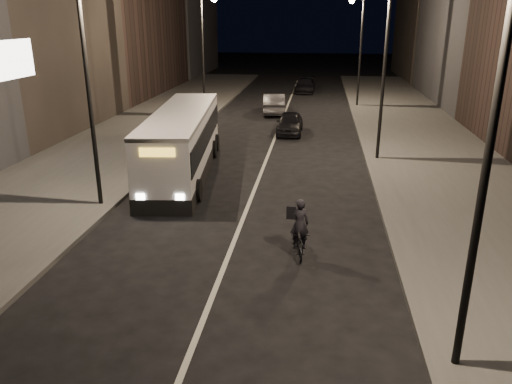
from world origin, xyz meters
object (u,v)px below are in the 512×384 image
(streetlight_right_mid, at_px, (380,52))
(car_mid, at_px, (274,103))
(cyclist_on_bicycle, at_px, (299,237))
(car_near, at_px, (290,123))
(streetlight_left_far, at_px, (206,41))
(streetlight_right_far, at_px, (358,38))
(car_far, at_px, (305,85))
(streetlight_right_near, at_px, (479,113))
(city_bus, at_px, (182,140))
(streetlight_left_near, at_px, (93,64))

(streetlight_right_mid, distance_m, car_mid, 14.57)
(cyclist_on_bicycle, distance_m, car_mid, 23.75)
(car_near, bearing_deg, streetlight_left_far, 145.22)
(cyclist_on_bicycle, bearing_deg, streetlight_right_far, 74.72)
(streetlight_left_far, bearing_deg, car_far, 64.87)
(streetlight_right_far, xyz_separation_m, car_mid, (-6.13, -3.61, -4.62))
(streetlight_right_near, height_order, streetlight_left_far, same)
(city_bus, distance_m, car_far, 27.53)
(streetlight_right_near, relative_size, city_bus, 0.74)
(streetlight_right_far, relative_size, cyclist_on_bicycle, 4.27)
(streetlight_right_far, distance_m, car_mid, 8.48)
(streetlight_left_far, bearing_deg, streetlight_right_far, 29.36)
(car_mid, height_order, car_far, car_mid)
(streetlight_right_near, distance_m, city_bus, 16.00)
(streetlight_right_mid, xyz_separation_m, car_far, (-4.17, 23.84, -4.71))
(streetlight_left_far, bearing_deg, streetlight_left_near, -90.00)
(streetlight_left_near, relative_size, car_mid, 1.80)
(car_mid, bearing_deg, car_near, 97.86)
(streetlight_right_mid, relative_size, car_far, 1.80)
(city_bus, distance_m, car_near, 10.05)
(streetlight_left_near, distance_m, city_bus, 6.30)
(streetlight_right_near, bearing_deg, city_bus, 125.05)
(streetlight_right_mid, relative_size, car_near, 2.11)
(streetlight_right_near, bearing_deg, car_far, 95.98)
(car_near, bearing_deg, car_mid, 103.66)
(city_bus, bearing_deg, streetlight_left_far, 91.19)
(streetlight_right_far, bearing_deg, car_near, -113.78)
(streetlight_right_far, bearing_deg, streetlight_right_mid, -90.00)
(city_bus, relative_size, car_far, 2.44)
(streetlight_right_far, bearing_deg, car_far, 118.04)
(streetlight_right_far, height_order, car_far, streetlight_right_far)
(city_bus, relative_size, car_near, 2.86)
(streetlight_right_far, distance_m, cyclist_on_bicycle, 27.77)
(streetlight_right_near, height_order, streetlight_right_far, same)
(streetlight_right_far, xyz_separation_m, streetlight_left_near, (-10.66, -24.00, 0.00))
(streetlight_right_near, xyz_separation_m, cyclist_on_bicycle, (-3.19, 4.82, -4.73))
(streetlight_right_far, distance_m, streetlight_left_near, 26.26)
(streetlight_right_mid, relative_size, streetlight_left_near, 1.00)
(streetlight_left_far, bearing_deg, cyclist_on_bicycle, -70.57)
(streetlight_left_near, bearing_deg, car_far, 78.48)
(streetlight_right_mid, height_order, car_far, streetlight_right_mid)
(streetlight_right_mid, bearing_deg, streetlight_left_far, 136.84)
(streetlight_right_far, distance_m, car_far, 10.05)
(car_far, bearing_deg, streetlight_right_far, -60.02)
(cyclist_on_bicycle, distance_m, car_near, 16.95)
(streetlight_right_far, xyz_separation_m, cyclist_on_bicycle, (-3.19, -27.18, -4.73))
(streetlight_right_mid, bearing_deg, streetlight_left_near, -143.12)
(streetlight_right_near, relative_size, streetlight_left_far, 1.00)
(car_far, bearing_deg, streetlight_right_near, -82.08)
(car_near, bearing_deg, streetlight_left_near, -113.92)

